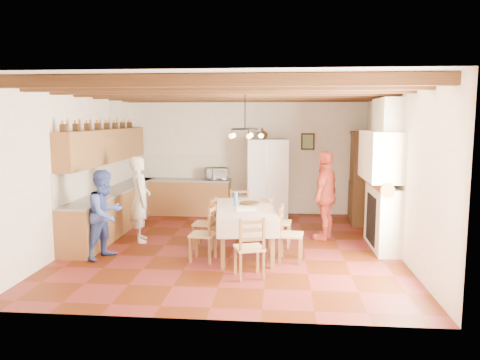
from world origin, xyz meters
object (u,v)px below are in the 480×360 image
object	(u,v)px
hutch	(361,178)
dining_table	(245,212)
chair_left_near	(203,233)
chair_right_near	(291,233)
chair_end_far	(241,213)
person_woman_red	(326,195)
chair_left_far	(205,222)
person_man	(140,199)
refrigerator	(267,179)
chair_right_far	(280,221)
microwave	(217,174)
chair_end_near	(249,247)
person_woman_blue	(105,214)

from	to	relation	value
hutch	dining_table	size ratio (longest dim) A/B	1.02
dining_table	chair_left_near	bearing A→B (deg)	-144.95
hutch	chair_right_near	world-z (taller)	hutch
chair_end_far	person_woman_red	world-z (taller)	person_woman_red
chair_left_far	person_man	bearing A→B (deg)	-98.95
refrigerator	chair_right_near	bearing A→B (deg)	-86.85
chair_right_far	person_woman_red	world-z (taller)	person_woman_red
chair_end_far	microwave	bearing A→B (deg)	97.69
chair_end_near	person_woman_blue	bearing A→B (deg)	-36.07
person_woman_blue	chair_end_far	bearing A→B (deg)	-29.34
chair_left_near	person_man	distance (m)	1.89
chair_end_far	microwave	xyz separation A→B (m)	(-0.79, 2.08, 0.57)
refrigerator	chair_right_near	size ratio (longest dim) A/B	2.01
chair_left_near	person_woman_blue	distance (m)	1.75
microwave	person_woman_red	bearing A→B (deg)	-54.73
chair_right_far	person_woman_blue	distance (m)	3.22
refrigerator	person_woman_blue	bearing A→B (deg)	-132.49
dining_table	person_woman_blue	distance (m)	2.45
person_woman_blue	person_man	bearing A→B (deg)	8.87
chair_right_near	chair_end_near	distance (m)	1.10
dining_table	chair_end_near	xyz separation A→B (m)	(0.17, -1.25, -0.29)
refrigerator	chair_left_near	distance (m)	3.77
chair_right_near	chair_end_near	world-z (taller)	same
hutch	chair_end_near	world-z (taller)	hutch
chair_right_near	chair_right_far	xyz separation A→B (m)	(-0.18, 0.92, 0.00)
chair_right_near	person_woman_blue	size ratio (longest dim) A/B	0.62
chair_left_near	person_woman_red	distance (m)	2.81
chair_end_far	dining_table	bearing A→B (deg)	-94.61
person_man	person_woman_blue	size ratio (longest dim) A/B	1.09
dining_table	chair_end_far	distance (m)	1.33
chair_left_near	person_woman_red	xyz separation A→B (m)	(2.23, 1.67, 0.42)
person_man	microwave	world-z (taller)	person_man
chair_left_near	hutch	bearing A→B (deg)	142.58
refrigerator	chair_end_near	xyz separation A→B (m)	(-0.13, -4.37, -0.49)
dining_table	person_woman_red	world-z (taller)	person_woman_red
chair_right_near	person_woman_red	distance (m)	1.76
person_man	person_woman_red	size ratio (longest dim) A/B	0.95
dining_table	person_man	xyz separation A→B (m)	(-2.13, 0.68, 0.08)
dining_table	chair_end_far	xyz separation A→B (m)	(-0.19, 1.28, -0.29)
chair_end_near	hutch	bearing A→B (deg)	-138.80
chair_left_near	chair_left_far	distance (m)	0.83
chair_right_far	microwave	size ratio (longest dim) A/B	1.82
chair_left_far	person_woman_blue	bearing A→B (deg)	-58.94
dining_table	microwave	distance (m)	3.51
microwave	chair_left_near	bearing A→B (deg)	-99.65
chair_right_near	chair_end_near	bearing A→B (deg)	150.29
person_woman_blue	microwave	xyz separation A→B (m)	(1.43, 3.81, 0.27)
person_man	person_woman_red	bearing A→B (deg)	-101.85
chair_left_near	microwave	size ratio (longest dim) A/B	1.82
chair_left_far	chair_end_far	size ratio (longest dim) A/B	1.00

